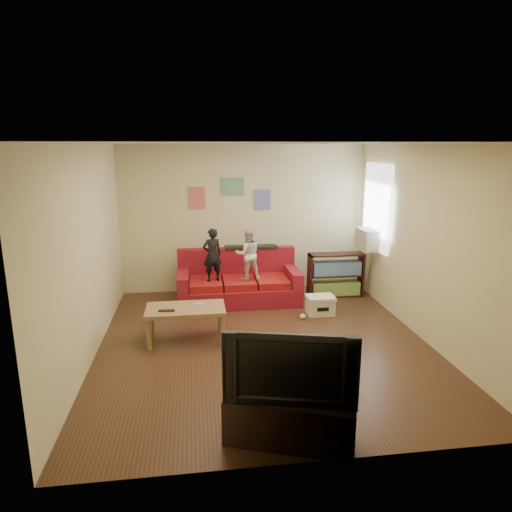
{
  "coord_description": "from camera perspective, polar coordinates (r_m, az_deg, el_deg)",
  "views": [
    {
      "loc": [
        -0.91,
        -5.83,
        2.67
      ],
      "look_at": [
        0.0,
        0.8,
        1.05
      ],
      "focal_mm": 32.0,
      "sensor_mm": 36.0,
      "label": 1
    }
  ],
  "objects": [
    {
      "name": "artwork_left",
      "position": [
        8.36,
        -7.42,
        7.19
      ],
      "size": [
        0.3,
        0.01,
        0.4
      ],
      "primitive_type": "cube",
      "color": "#D87266",
      "rests_on": "room_shell"
    },
    {
      "name": "file_box",
      "position": [
        7.51,
        8.04,
        -6.08
      ],
      "size": [
        0.44,
        0.34,
        0.31
      ],
      "color": "white",
      "rests_on": "ground"
    },
    {
      "name": "tv_stand",
      "position": [
        4.45,
        4.2,
        -19.82
      ],
      "size": [
        1.24,
        0.77,
        0.44
      ],
      "primitive_type": "cube",
      "rotation": [
        0.0,
        0.0,
        -0.34
      ],
      "color": "black",
      "rests_on": "ground"
    },
    {
      "name": "artwork_center",
      "position": [
        8.37,
        -2.96,
        8.67
      ],
      "size": [
        0.42,
        0.01,
        0.32
      ],
      "primitive_type": "cube",
      "color": "#72B27F",
      "rests_on": "room_shell"
    },
    {
      "name": "tissue",
      "position": [
        7.3,
        5.85,
        -7.54
      ],
      "size": [
        0.1,
        0.1,
        0.09
      ],
      "primitive_type": "sphere",
      "rotation": [
        0.0,
        0.0,
        0.11
      ],
      "color": "white",
      "rests_on": "ground"
    },
    {
      "name": "child_a",
      "position": [
        7.67,
        -5.49,
        0.15
      ],
      "size": [
        0.38,
        0.3,
        0.9
      ],
      "primitive_type": "imported",
      "rotation": [
        0.0,
        0.0,
        3.42
      ],
      "color": "black",
      "rests_on": "sofa"
    },
    {
      "name": "sofa",
      "position": [
        8.02,
        -2.21,
        -3.51
      ],
      "size": [
        2.1,
        0.96,
        0.92
      ],
      "color": "maroon",
      "rests_on": "ground"
    },
    {
      "name": "coffee_table",
      "position": [
        6.45,
        -8.79,
        -6.96
      ],
      "size": [
        1.09,
        0.6,
        0.49
      ],
      "color": "#A27F55",
      "rests_on": "ground"
    },
    {
      "name": "window",
      "position": [
        8.17,
        14.86,
        5.92
      ],
      "size": [
        0.04,
        1.08,
        1.48
      ],
      "primitive_type": "cube",
      "color": "white",
      "rests_on": "room_shell"
    },
    {
      "name": "remote",
      "position": [
        6.32,
        -11.11,
        -6.71
      ],
      "size": [
        0.22,
        0.07,
        0.02
      ],
      "primitive_type": "cube",
      "rotation": [
        0.0,
        0.0,
        -0.08
      ],
      "color": "black",
      "rests_on": "coffee_table"
    },
    {
      "name": "child_b",
      "position": [
        7.72,
        -1.03,
        0.27
      ],
      "size": [
        0.47,
        0.38,
        0.9
      ],
      "primitive_type": "imported",
      "rotation": [
        0.0,
        0.0,
        3.24
      ],
      "color": "white",
      "rests_on": "sofa"
    },
    {
      "name": "television",
      "position": [
        4.17,
        4.34,
        -13.35
      ],
      "size": [
        1.19,
        0.44,
        0.68
      ],
      "primitive_type": "imported",
      "rotation": [
        0.0,
        0.0,
        -0.25
      ],
      "color": "black",
      "rests_on": "tv_stand"
    },
    {
      "name": "artwork_right",
      "position": [
        8.46,
        0.81,
        7.04
      ],
      "size": [
        0.3,
        0.01,
        0.38
      ],
      "primitive_type": "cube",
      "color": "#727FCC",
      "rests_on": "room_shell"
    },
    {
      "name": "game_controller",
      "position": [
        6.47,
        -7.03,
        -6.04
      ],
      "size": [
        0.15,
        0.07,
        0.03
      ],
      "primitive_type": "cube",
      "rotation": [
        0.0,
        0.0,
        -0.2
      ],
      "color": "white",
      "rests_on": "coffee_table"
    },
    {
      "name": "ac_unit",
      "position": [
        8.21,
        13.85,
        2.06
      ],
      "size": [
        0.28,
        0.55,
        0.35
      ],
      "primitive_type": "cube",
      "color": "#B7B2A3",
      "rests_on": "window"
    },
    {
      "name": "bookshelf",
      "position": [
        8.39,
        9.91,
        -2.61
      ],
      "size": [
        0.99,
        0.3,
        0.79
      ],
      "color": "#33140F",
      "rests_on": "ground"
    },
    {
      "name": "room_shell",
      "position": [
        6.04,
        1.03,
        0.99
      ],
      "size": [
        4.52,
        5.02,
        2.72
      ],
      "color": "#4F3121",
      "rests_on": "ground"
    }
  ]
}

